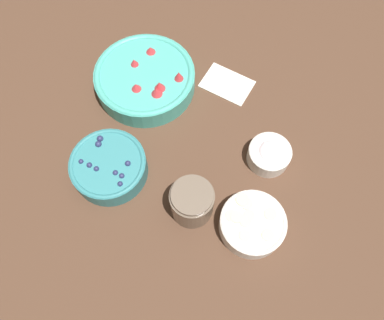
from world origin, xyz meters
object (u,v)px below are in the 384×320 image
object	(u,v)px
bowl_blueberries	(109,166)
bowl_cream	(269,154)
bowl_strawberries	(145,78)
bowl_bananas	(252,224)
jar_chocolate	(192,202)

from	to	relation	value
bowl_blueberries	bowl_cream	xyz separation A→B (m)	(0.30, 0.24, -0.00)
bowl_strawberries	bowl_cream	world-z (taller)	bowl_strawberries
bowl_blueberries	bowl_bananas	world-z (taller)	bowl_blueberries
bowl_cream	jar_chocolate	distance (m)	0.22
jar_chocolate	bowl_blueberries	bearing A→B (deg)	-171.57
bowl_strawberries	bowl_bananas	xyz separation A→B (m)	(0.42, -0.18, -0.01)
bowl_blueberries	bowl_cream	world-z (taller)	bowl_blueberries
bowl_cream	bowl_bananas	bearing A→B (deg)	-73.36
bowl_blueberries	jar_chocolate	size ratio (longest dim) A/B	1.82
bowl_strawberries	bowl_cream	bearing A→B (deg)	-1.45
bowl_strawberries	jar_chocolate	world-z (taller)	jar_chocolate
bowl_blueberries	jar_chocolate	bearing A→B (deg)	8.43
bowl_blueberries	bowl_cream	bearing A→B (deg)	38.69
bowl_cream	jar_chocolate	xyz separation A→B (m)	(-0.08, -0.21, 0.02)
bowl_blueberries	bowl_cream	size ratio (longest dim) A/B	1.74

